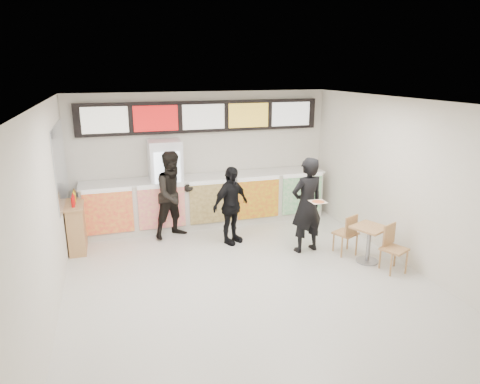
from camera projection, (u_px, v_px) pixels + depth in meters
name	position (u px, v px, depth m)	size (l,w,h in m)	color
floor	(251.00, 285.00, 7.17)	(7.00, 7.00, 0.00)	beige
ceiling	(252.00, 103.00, 6.34)	(7.00, 7.00, 0.00)	white
wall_back	(203.00, 157.00, 9.96)	(6.00, 6.00, 0.00)	silver
wall_left	(46.00, 218.00, 5.90)	(7.00, 7.00, 0.00)	silver
wall_right	(411.00, 185.00, 7.61)	(7.00, 7.00, 0.00)	silver
service_counter	(208.00, 200.00, 9.85)	(5.56, 0.77, 1.14)	silver
menu_board	(203.00, 117.00, 9.62)	(5.50, 0.14, 0.70)	black
drinks_fridge	(166.00, 185.00, 9.48)	(0.70, 0.67, 2.00)	white
mirror_panel	(60.00, 164.00, 8.08)	(0.01, 2.00, 1.50)	#B2B7BF
customer_main	(307.00, 205.00, 8.27)	(0.69, 0.45, 1.89)	black
customer_left	(174.00, 195.00, 9.01)	(0.90, 0.70, 1.86)	black
customer_mid	(231.00, 205.00, 8.70)	(0.95, 0.39, 1.62)	black
pizza_slice	(318.00, 201.00, 7.80)	(0.36, 0.36, 0.02)	beige
cafe_table	(369.00, 238.00, 7.90)	(0.94, 1.46, 0.83)	tan
condiment_ledge	(77.00, 227.00, 8.43)	(0.35, 0.86, 1.15)	tan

